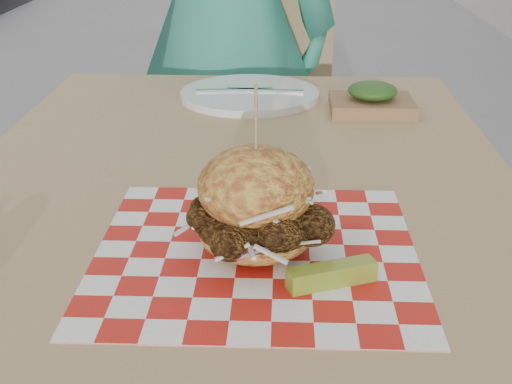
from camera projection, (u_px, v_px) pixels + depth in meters
diner at (223, 19)px, 1.84m from camera, size 0.68×0.54×1.63m
patio_table at (236, 231)px, 1.03m from camera, size 0.80×1.20×0.75m
patio_chair at (249, 111)px, 1.99m from camera, size 0.53×0.54×0.95m
paper_liner at (256, 252)px, 0.80m from camera, size 0.36×0.36×0.00m
sandwich at (256, 208)px, 0.78m from camera, size 0.17×0.17×0.19m
pickle_spear at (332, 275)px, 0.73m from camera, size 0.10×0.06×0.02m
place_setting at (250, 94)px, 1.39m from camera, size 0.27×0.27×0.02m
kraft_tray at (372, 100)px, 1.29m from camera, size 0.15×0.12×0.06m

